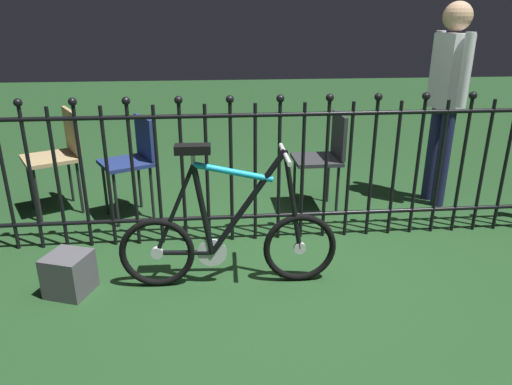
{
  "coord_description": "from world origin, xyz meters",
  "views": [
    {
      "loc": [
        -0.43,
        -2.46,
        1.56
      ],
      "look_at": [
        -0.18,
        0.21,
        0.55
      ],
      "focal_mm": 32.93,
      "sensor_mm": 36.0,
      "label": 1
    }
  ],
  "objects_px": {
    "chair_navy": "(134,156)",
    "person_visitor": "(448,88)",
    "chair_tan": "(59,150)",
    "display_crate": "(69,274)",
    "chair_charcoal": "(326,152)",
    "bicycle": "(228,238)"
  },
  "relations": [
    {
      "from": "chair_navy",
      "to": "display_crate",
      "type": "distance_m",
      "value": 1.25
    },
    {
      "from": "chair_charcoal",
      "to": "chair_navy",
      "type": "bearing_deg",
      "value": 179.7
    },
    {
      "from": "chair_tan",
      "to": "person_visitor",
      "type": "xyz_separation_m",
      "value": [
        3.2,
        -0.13,
        0.48
      ]
    },
    {
      "from": "chair_navy",
      "to": "person_visitor",
      "type": "distance_m",
      "value": 2.62
    },
    {
      "from": "chair_tan",
      "to": "chair_navy",
      "type": "distance_m",
      "value": 0.65
    },
    {
      "from": "chair_tan",
      "to": "person_visitor",
      "type": "height_order",
      "value": "person_visitor"
    },
    {
      "from": "bicycle",
      "to": "chair_navy",
      "type": "xyz_separation_m",
      "value": [
        -0.71,
        1.15,
        0.2
      ]
    },
    {
      "from": "display_crate",
      "to": "chair_charcoal",
      "type": "bearing_deg",
      "value": 32.54
    },
    {
      "from": "chair_tan",
      "to": "bicycle",
      "type": "bearing_deg",
      "value": -44.87
    },
    {
      "from": "chair_charcoal",
      "to": "chair_tan",
      "type": "relative_size",
      "value": 0.97
    },
    {
      "from": "chair_charcoal",
      "to": "display_crate",
      "type": "height_order",
      "value": "chair_charcoal"
    },
    {
      "from": "chair_navy",
      "to": "bicycle",
      "type": "bearing_deg",
      "value": -58.21
    },
    {
      "from": "bicycle",
      "to": "chair_navy",
      "type": "bearing_deg",
      "value": 121.79
    },
    {
      "from": "chair_navy",
      "to": "person_visitor",
      "type": "relative_size",
      "value": 0.49
    },
    {
      "from": "chair_navy",
      "to": "person_visitor",
      "type": "bearing_deg",
      "value": 1.26
    },
    {
      "from": "bicycle",
      "to": "chair_charcoal",
      "type": "bearing_deg",
      "value": 53.04
    },
    {
      "from": "chair_navy",
      "to": "person_visitor",
      "type": "xyz_separation_m",
      "value": [
        2.58,
        0.06,
        0.49
      ]
    },
    {
      "from": "chair_charcoal",
      "to": "chair_tan",
      "type": "distance_m",
      "value": 2.2
    },
    {
      "from": "chair_navy",
      "to": "display_crate",
      "type": "xyz_separation_m",
      "value": [
        -0.24,
        -1.16,
        -0.38
      ]
    },
    {
      "from": "bicycle",
      "to": "chair_tan",
      "type": "xyz_separation_m",
      "value": [
        -1.34,
        1.33,
        0.21
      ]
    },
    {
      "from": "bicycle",
      "to": "person_visitor",
      "type": "height_order",
      "value": "person_visitor"
    },
    {
      "from": "chair_charcoal",
      "to": "chair_navy",
      "type": "height_order",
      "value": "chair_charcoal"
    }
  ]
}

